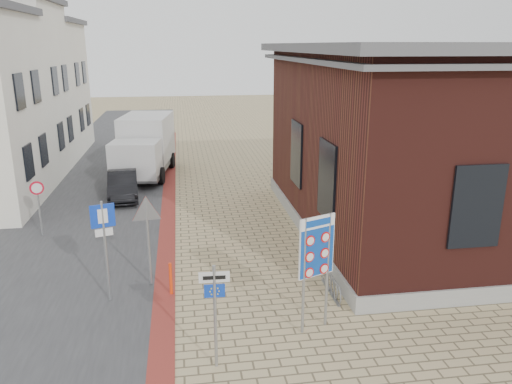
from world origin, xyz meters
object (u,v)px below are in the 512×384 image
object	(u,v)px
parking_sign	(104,233)
bollard	(171,279)
sedan	(123,185)
border_sign	(317,249)
essen_sign	(215,301)
box_truck	(145,145)

from	to	relation	value
parking_sign	bollard	xyz separation A→B (m)	(1.66, 0.09, -1.50)
parking_sign	bollard	size ratio (longest dim) A/B	2.99
sedan	bollard	bearing A→B (deg)	-82.35
border_sign	bollard	bearing A→B (deg)	124.42
parking_sign	border_sign	bearing A→B (deg)	-39.94
parking_sign	bollard	distance (m)	2.24
sedan	essen_sign	world-z (taller)	essen_sign
box_truck	border_sign	xyz separation A→B (m)	(4.96, -16.15, 0.51)
essen_sign	bollard	size ratio (longest dim) A/B	2.50
sedan	border_sign	distance (m)	13.36
sedan	box_truck	xyz separation A→B (m)	(0.79, 4.17, 1.00)
border_sign	parking_sign	world-z (taller)	border_sign
sedan	essen_sign	bearing A→B (deg)	-81.52
essen_sign	sedan	bearing A→B (deg)	106.22
border_sign	bollard	world-z (taller)	border_sign
box_truck	parking_sign	distance (m)	13.94
sedan	border_sign	bearing A→B (deg)	-69.78
parking_sign	bollard	bearing A→B (deg)	-13.66
sedan	essen_sign	size ratio (longest dim) A/B	1.54
box_truck	border_sign	size ratio (longest dim) A/B	2.11
box_truck	parking_sign	size ratio (longest dim) A/B	2.18
sedan	parking_sign	xyz separation A→B (m)	(0.58, -9.76, 1.37)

